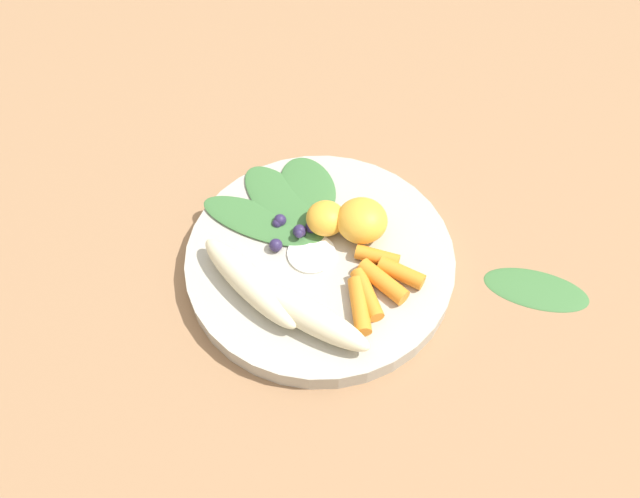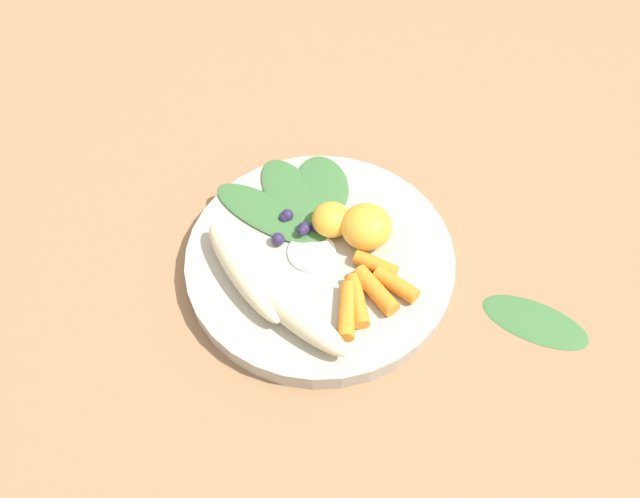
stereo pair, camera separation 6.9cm
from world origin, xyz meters
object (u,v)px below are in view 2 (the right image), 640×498
at_px(banana_peeled_right, 244,271).
at_px(orange_segment_near, 332,219).
at_px(banana_peeled_left, 292,311).
at_px(kale_leaf_stray, 535,321).
at_px(bowl, 320,260).

relative_size(banana_peeled_right, orange_segment_near, 3.29).
relative_size(banana_peeled_left, banana_peeled_right, 1.00).
relative_size(banana_peeled_right, kale_leaf_stray, 1.26).
relative_size(banana_peeled_left, kale_leaf_stray, 1.26).
distance_m(banana_peeled_left, orange_segment_near, 0.12).
height_order(bowl, banana_peeled_left, banana_peeled_left).
bearing_deg(bowl, orange_segment_near, -140.54).
height_order(bowl, banana_peeled_right, banana_peeled_right).
distance_m(banana_peeled_right, kale_leaf_stray, 0.30).
relative_size(banana_peeled_left, orange_segment_near, 3.29).
distance_m(bowl, banana_peeled_right, 0.09).
height_order(banana_peeled_left, orange_segment_near, same).
distance_m(banana_peeled_right, orange_segment_near, 0.11).
xyz_separation_m(bowl, kale_leaf_stray, (-0.15, 0.17, -0.01)).
bearing_deg(kale_leaf_stray, banana_peeled_left, -152.18).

